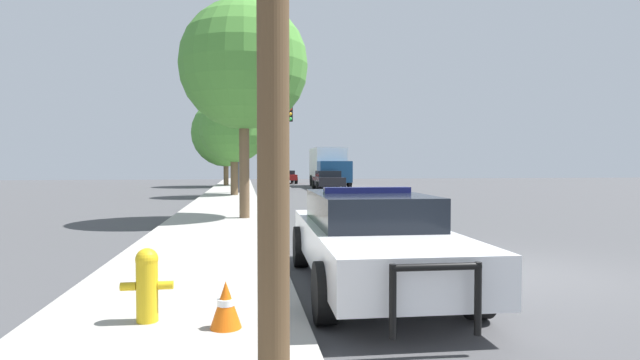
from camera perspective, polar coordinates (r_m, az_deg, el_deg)
ground_plane at (r=8.97m, az=20.31°, el=-9.97°), size 110.00×110.00×0.00m
sidewalk_left at (r=7.91m, az=-14.74°, el=-11.01°), size 3.00×110.00×0.13m
police_car at (r=7.47m, az=5.72°, el=-6.38°), size 2.15×5.37×1.46m
fire_hydrant at (r=5.73m, az=-19.16°, el=-11.01°), size 0.54×0.24×0.79m
traffic_light at (r=30.41m, az=-6.92°, el=5.65°), size 3.36×0.35×5.35m
car_background_oncoming at (r=35.55m, az=0.95°, el=0.03°), size 2.12×4.00×1.37m
car_background_distant at (r=48.02m, az=-3.99°, el=0.43°), size 2.10×4.39×1.26m
box_truck at (r=40.86m, az=0.99°, el=1.60°), size 2.75×7.27×3.18m
tree_sidewalk_mid at (r=28.11m, az=-9.80°, el=5.85°), size 3.82×3.82×5.62m
tree_sidewalk_near at (r=16.18m, az=-8.70°, el=12.80°), size 4.02×4.02×6.81m
tree_sidewalk_far at (r=41.41m, az=-10.71°, el=5.35°), size 5.55×5.55×7.07m
traffic_cone at (r=5.35m, az=-10.72°, el=-13.80°), size 0.32×0.32×0.48m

